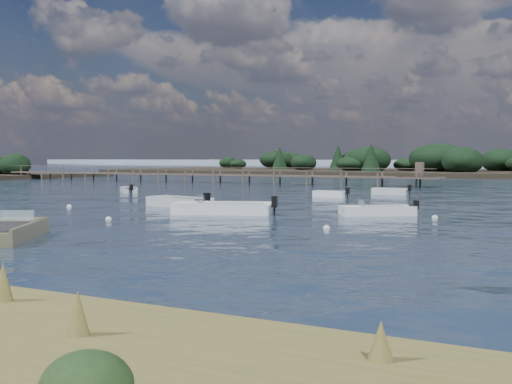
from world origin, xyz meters
The scene contains 15 objects.
ground centered at (0.00, 60.00, 0.00)m, with size 400.00×400.00×0.00m, color #162334.
dinghy_mid_white_b centered at (10.36, 12.53, 0.14)m, with size 4.17×3.47×1.08m.
tender_far_grey_b centered at (5.34, 32.21, 0.16)m, with size 3.33×1.32×1.13m.
tender_far_white centered at (2.14, 26.45, 0.14)m, with size 2.98×1.21×1.01m.
dinghy_near_olive centered at (0.91, -4.23, 0.17)m, with size 4.18×5.20×1.31m.
dinghy_mid_grey centered at (-2.68, 12.38, 0.17)m, with size 5.13×2.84×1.27m.
dinghy_mid_white_a centered at (2.41, 9.22, 0.18)m, with size 5.87×3.85×1.37m.
tender_far_grey centered at (-16.50, 24.21, 0.15)m, with size 2.92×2.80×1.04m.
buoy_b centered at (10.41, 4.99, 0.00)m, with size 0.32×0.32×0.32m, color silver.
buoy_c centered at (-8.92, 9.04, 0.00)m, with size 0.32×0.32×0.32m, color silver.
buoy_d centered at (13.54, 12.32, 0.00)m, with size 0.32×0.32×0.32m, color silver.
buoy_e centered at (1.08, 26.41, 0.00)m, with size 0.32×0.32×0.32m, color silver.
buoy_extra_a centered at (-0.93, 3.63, 0.00)m, with size 0.32×0.32×0.32m, color silver.
jetty centered at (-21.74, 47.99, 0.98)m, with size 64.50×3.20×3.40m.
distant_haze centered at (-90.00, 230.00, 0.00)m, with size 280.00×20.00×2.40m, color #8E9EB0.
Camera 1 is at (20.99, -21.51, 3.13)m, focal length 45.00 mm.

